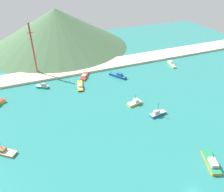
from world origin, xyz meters
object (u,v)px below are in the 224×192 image
Objects in this scene: radio_tower at (33,49)px; fishing_boat_2 at (211,162)px; fishing_boat_10 at (80,86)px; fishing_boat_5 at (43,86)px; fishing_boat_1 at (158,113)px; fishing_boat_7 at (172,64)px; fishing_boat_6 at (118,75)px; fishing_boat_9 at (135,103)px; fishing_boat_8 at (85,76)px; fishing_boat_12 at (3,151)px.

fishing_boat_2 is at bearing -63.84° from radio_tower.
fishing_boat_2 is 73.05m from fishing_boat_10.
fishing_boat_5 reaches higher than fishing_boat_10.
fishing_boat_1 is 56.47m from fishing_boat_7.
fishing_boat_6 is at bearing 7.29° from fishing_boat_10.
fishing_boat_1 is at bearing -65.62° from fishing_boat_9.
fishing_boat_7 is at bearing 64.43° from fishing_boat_2.
fishing_boat_8 is at bearing 110.69° from fishing_boat_9.
fishing_boat_10 is at bearing 111.23° from fishing_boat_2.
fishing_boat_1 reaches higher than fishing_boat_7.
fishing_boat_2 is at bearing -58.96° from fishing_boat_5.
fishing_boat_9 is 0.82× the size of fishing_boat_12.
fishing_boat_9 reaches higher than fishing_boat_2.
fishing_boat_9 is (-42.27, -31.06, 0.10)m from fishing_boat_7.
fishing_boat_7 is 1.14× the size of fishing_boat_12.
fishing_boat_12 reaches higher than fishing_boat_7.
fishing_boat_2 is at bearing -68.77° from fishing_boat_10.
fishing_boat_8 is (-55.96, 5.20, -0.12)m from fishing_boat_7.
fishing_boat_2 is 1.24× the size of fishing_boat_12.
fishing_boat_9 is at bearing -143.69° from fishing_boat_7.
fishing_boat_9 reaches higher than fishing_boat_6.
fishing_boat_8 reaches higher than fishing_boat_7.
fishing_boat_1 is at bearing -1.56° from fishing_boat_12.
fishing_boat_1 reaches higher than fishing_boat_6.
fishing_boat_2 is at bearing -87.47° from fishing_boat_6.
fishing_boat_10 is (-61.52, -5.21, -0.10)m from fishing_boat_7.
fishing_boat_7 is at bearing 22.27° from fishing_boat_12.
fishing_boat_9 is at bearing 99.67° from fishing_boat_2.
fishing_boat_9 is 64.70m from radio_tower.
fishing_boat_10 is at bearing -175.16° from fishing_boat_7.
fishing_boat_8 is at bearing 46.36° from fishing_boat_12.
fishing_boat_5 is at bearing 175.04° from fishing_boat_6.
radio_tower is (19.48, 60.06, 14.52)m from fishing_boat_12.
fishing_boat_7 is 108.02m from fishing_boat_12.
fishing_boat_5 reaches higher than fishing_boat_9.
fishing_boat_1 is 0.72× the size of fishing_boat_8.
fishing_boat_8 is 1.21× the size of fishing_boat_12.
radio_tower reaches higher than fishing_boat_9.
fishing_boat_1 is 51.46m from fishing_boat_8.
fishing_boat_1 is 0.75× the size of fishing_boat_6.
fishing_boat_1 is 1.07× the size of fishing_boat_9.
fishing_boat_1 is 30.72m from fishing_boat_2.
radio_tower is at bearing 91.48° from fishing_boat_5.
fishing_boat_6 is at bearing 32.08° from fishing_boat_12.
fishing_boat_7 is at bearing -13.37° from radio_tower.
fishing_boat_7 is at bearing 49.04° from fishing_boat_1.
fishing_boat_8 is 31.76m from radio_tower.
fishing_boat_1 reaches higher than fishing_boat_12.
fishing_boat_9 is at bearing -40.69° from fishing_boat_5.
fishing_boat_12 is 0.30× the size of radio_tower.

